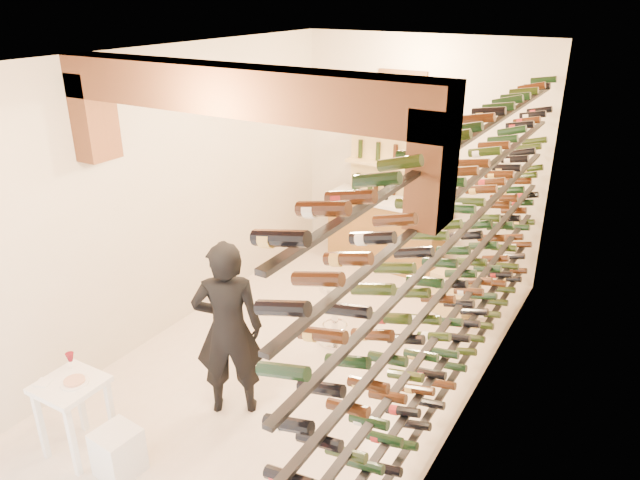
# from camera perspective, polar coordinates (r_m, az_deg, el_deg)

# --- Properties ---
(ground) EXTENTS (6.00, 6.00, 0.00)m
(ground) POSITION_cam_1_polar(r_m,az_deg,el_deg) (6.59, -1.36, -11.35)
(ground) COLOR beige
(ground) RESTS_ON ground
(room_shell) EXTENTS (3.52, 6.02, 3.21)m
(room_shell) POSITION_cam_1_polar(r_m,az_deg,el_deg) (5.43, -3.05, 7.26)
(room_shell) COLOR beige
(room_shell) RESTS_ON ground
(wine_rack) EXTENTS (0.32, 5.70, 2.56)m
(wine_rack) POSITION_cam_1_polar(r_m,az_deg,el_deg) (5.27, 12.75, -1.96)
(wine_rack) COLOR black
(wine_rack) RESTS_ON ground
(back_counter) EXTENTS (1.70, 0.62, 1.29)m
(back_counter) POSITION_cam_1_polar(r_m,az_deg,el_deg) (8.54, 6.34, 0.98)
(back_counter) COLOR olive
(back_counter) RESTS_ON ground
(back_shelving) EXTENTS (1.40, 0.31, 2.73)m
(back_shelving) POSITION_cam_1_polar(r_m,az_deg,el_deg) (8.53, 7.21, 5.45)
(back_shelving) COLOR #DFC27D
(back_shelving) RESTS_ON ground
(tasting_table) EXTENTS (0.50, 0.50, 0.87)m
(tasting_table) POSITION_cam_1_polar(r_m,az_deg,el_deg) (5.52, -22.80, -13.60)
(tasting_table) COLOR white
(tasting_table) RESTS_ON ground
(white_stool) EXTENTS (0.35, 0.35, 0.41)m
(white_stool) POSITION_cam_1_polar(r_m,az_deg,el_deg) (5.44, -18.87, -18.78)
(white_stool) COLOR white
(white_stool) RESTS_ON ground
(person) EXTENTS (0.76, 0.70, 1.74)m
(person) POSITION_cam_1_polar(r_m,az_deg,el_deg) (5.50, -8.83, -8.50)
(person) COLOR black
(person) RESTS_ON ground
(chrome_barstool) EXTENTS (0.38, 0.38, 0.74)m
(chrome_barstool) POSITION_cam_1_polar(r_m,az_deg,el_deg) (6.66, 1.45, -6.59)
(chrome_barstool) COLOR silver
(chrome_barstool) RESTS_ON ground
(crate_lower) EXTENTS (0.49, 0.39, 0.26)m
(crate_lower) POSITION_cam_1_polar(r_m,az_deg,el_deg) (7.54, 12.71, -6.06)
(crate_lower) COLOR tan
(crate_lower) RESTS_ON ground
(crate_upper) EXTENTS (0.58, 0.46, 0.30)m
(crate_upper) POSITION_cam_1_polar(r_m,az_deg,el_deg) (7.41, 12.90, -4.18)
(crate_upper) COLOR tan
(crate_upper) RESTS_ON crate_lower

